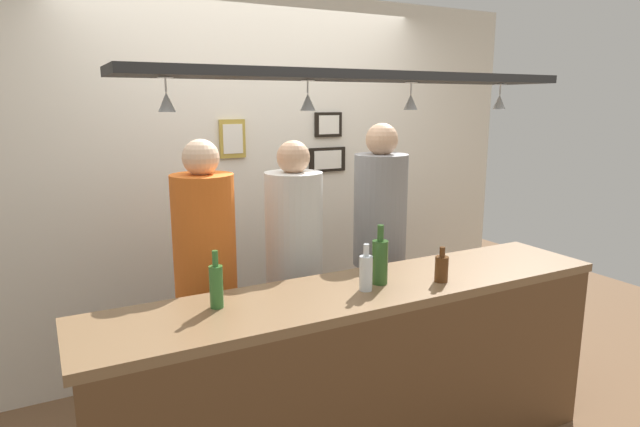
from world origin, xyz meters
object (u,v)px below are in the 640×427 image
person_middle_white_patterned_shirt (294,251)px  picture_frame_crest (232,139)px  bottle_soda_clear (366,272)px  bottle_champagne_green (380,261)px  bottle_beer_green_import (216,285)px  picture_frame_upper_small (328,125)px  person_left_orange_shirt (205,260)px  person_right_grey_shirt (380,230)px  picture_frame_lower_pair (327,160)px  bottle_beer_brown_stubby (442,268)px

person_middle_white_patterned_shirt → picture_frame_crest: bearing=99.2°
person_middle_white_patterned_shirt → bottle_soda_clear: size_ratio=7.16×
bottle_champagne_green → bottle_beer_green_import: (-0.82, 0.07, -0.01)m
picture_frame_upper_small → picture_frame_crest: bearing=180.0°
person_middle_white_patterned_shirt → bottle_champagne_green: bearing=-77.3°
person_left_orange_shirt → person_middle_white_patterned_shirt: size_ratio=1.01×
bottle_beer_green_import → picture_frame_upper_small: (1.29, 1.33, 0.62)m
picture_frame_upper_small → bottle_soda_clear: bearing=-112.1°
picture_frame_crest → person_right_grey_shirt: bearing=-44.7°
person_right_grey_shirt → picture_frame_lower_pair: bearing=89.5°
bottle_beer_brown_stubby → bottle_beer_green_import: bearing=170.3°
person_right_grey_shirt → picture_frame_crest: (-0.73, 0.72, 0.57)m
picture_frame_upper_small → picture_frame_lower_pair: bearing=180.0°
person_middle_white_patterned_shirt → bottle_soda_clear: bearing=-87.1°
bottle_champagne_green → bottle_soda_clear: size_ratio=1.30×
bottle_soda_clear → picture_frame_lower_pair: 1.61m
person_right_grey_shirt → bottle_beer_brown_stubby: size_ratio=9.63×
bottle_beer_brown_stubby → person_right_grey_shirt: bearing=78.2°
bottle_champagne_green → picture_frame_upper_small: picture_frame_upper_small is taller
person_right_grey_shirt → bottle_soda_clear: 0.93m
person_right_grey_shirt → picture_frame_crest: size_ratio=6.67×
person_right_grey_shirt → bottle_soda_clear: person_right_grey_shirt is taller
picture_frame_crest → bottle_beer_brown_stubby: bearing=-69.7°
bottle_beer_brown_stubby → picture_frame_lower_pair: size_ratio=0.60×
bottle_beer_brown_stubby → bottle_beer_green_import: bottle_beer_green_import is taller
bottle_champagne_green → picture_frame_upper_small: (0.47, 1.40, 0.61)m
person_left_orange_shirt → bottle_soda_clear: (0.58, -0.73, 0.06)m
person_right_grey_shirt → bottle_beer_green_import: bearing=-154.4°
bottle_champagne_green → picture_frame_lower_pair: picture_frame_lower_pair is taller
picture_frame_upper_small → person_right_grey_shirt: bearing=-91.2°
picture_frame_crest → picture_frame_lower_pair: bearing=0.0°
bottle_soda_clear → picture_frame_crest: (-0.15, 1.45, 0.55)m
picture_frame_lower_pair → bottle_beer_brown_stubby: bearing=-96.5°
bottle_soda_clear → picture_frame_crest: bearing=96.1°
person_right_grey_shirt → person_left_orange_shirt: bearing=180.0°
person_middle_white_patterned_shirt → picture_frame_crest: 0.96m
person_left_orange_shirt → picture_frame_upper_small: picture_frame_upper_small is taller
bottle_beer_brown_stubby → bottle_champagne_green: size_ratio=0.60×
picture_frame_crest → person_middle_white_patterned_shirt: bearing=-80.8°
person_left_orange_shirt → person_right_grey_shirt: person_right_grey_shirt is taller
person_middle_white_patterned_shirt → picture_frame_lower_pair: person_middle_white_patterned_shirt is taller
picture_frame_crest → picture_frame_upper_small: size_ratio=1.18×
person_right_grey_shirt → bottle_soda_clear: (-0.57, -0.73, 0.02)m
bottle_champagne_green → person_left_orange_shirt: bearing=135.6°
person_left_orange_shirt → bottle_beer_brown_stubby: bearing=-39.1°
person_middle_white_patterned_shirt → picture_frame_lower_pair: bearing=49.4°
person_left_orange_shirt → bottle_soda_clear: bearing=-51.7°
person_middle_white_patterned_shirt → picture_frame_crest: (-0.12, 0.72, 0.62)m
person_left_orange_shirt → bottle_beer_green_import: size_ratio=6.43×
person_left_orange_shirt → bottle_champagne_green: person_left_orange_shirt is taller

